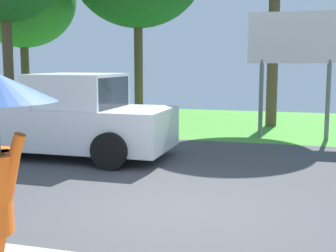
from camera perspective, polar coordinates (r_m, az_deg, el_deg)
ground_plane at (r=9.52m, az=5.02°, el=-5.35°), size 40.00×22.00×0.20m
pickup_truck at (r=10.77m, az=-13.37°, el=0.99°), size 5.20×2.28×1.88m
roadside_billboard at (r=13.20m, az=15.64°, el=9.48°), size 2.60×0.12×3.50m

